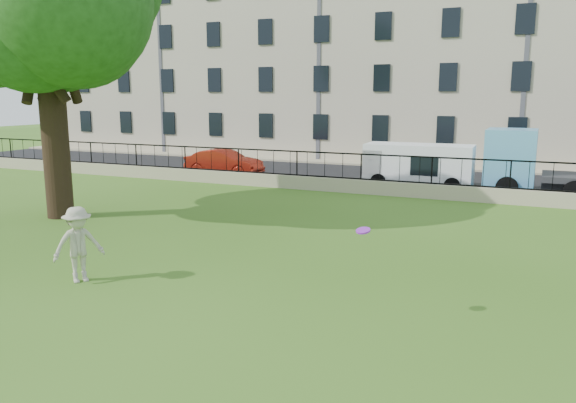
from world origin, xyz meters
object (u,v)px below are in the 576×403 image
at_px(red_sedan, 224,163).
at_px(blue_truck, 570,165).
at_px(frisbee, 363,231).
at_px(white_van, 418,166).
at_px(man, 78,245).

xyz_separation_m(red_sedan, blue_truck, (16.38, 0.00, 0.71)).
relative_size(frisbee, white_van, 0.06).
xyz_separation_m(frisbee, blue_truck, (4.18, 15.86, -0.35)).
height_order(frisbee, white_van, white_van).
bearing_deg(frisbee, man, -176.06).
bearing_deg(red_sedan, frisbee, -143.35).
height_order(man, white_van, white_van).
bearing_deg(white_van, red_sedan, 179.10).
height_order(white_van, blue_truck, blue_truck).
relative_size(man, white_van, 0.37).
xyz_separation_m(man, white_van, (4.50, 16.31, 0.13)).
distance_m(man, white_van, 16.92).
height_order(man, frisbee, frisbee).
distance_m(frisbee, blue_truck, 16.41).
bearing_deg(blue_truck, man, -122.49).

